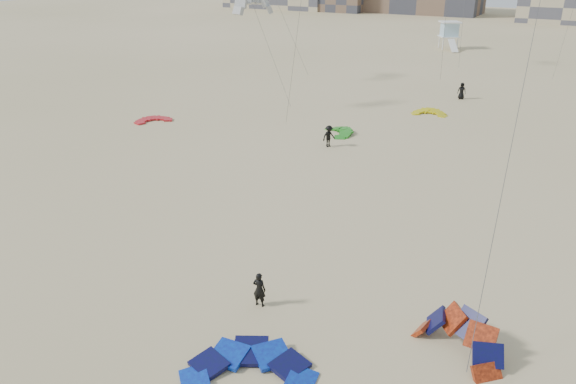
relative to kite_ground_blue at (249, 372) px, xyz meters
The scene contains 11 objects.
ground 3.50m from the kite_ground_blue, 146.40° to the left, with size 320.00×320.00×0.00m, color beige.
kite_ground_blue is the anchor object (origin of this frame).
kite_ground_orange 8.20m from the kite_ground_blue, 37.47° to the left, with size 3.83×2.95×2.48m, color red, non-canonical shape.
kite_ground_red 35.60m from the kite_ground_blue, 136.83° to the left, with size 3.04×3.22×0.42m, color red, non-canonical shape.
kite_ground_green 30.60m from the kite_ground_blue, 107.72° to the left, with size 3.05×3.19×0.75m, color #23911F, non-canonical shape.
kite_ground_yellow 39.27m from the kite_ground_blue, 96.10° to the left, with size 3.03×3.14×0.74m, color gold, non-canonical shape.
kitesurfer_main 4.43m from the kite_ground_blue, 116.13° to the left, with size 0.60×0.39×1.64m, color black.
kitesurfer_c 26.89m from the kite_ground_blue, 108.61° to the left, with size 1.14×0.65×1.76m, color black.
kitesurfer_e 46.90m from the kite_ground_blue, 93.59° to the left, with size 0.85×0.56×1.75m, color black.
kite_fly_grey 39.63m from the kite_ground_blue, 121.42° to the left, with size 7.07×5.18×10.38m.
lifeguard_tower_far 81.14m from the kite_ground_blue, 99.03° to the left, with size 4.12×6.42×4.27m.
Camera 1 is at (12.17, -15.77, 14.43)m, focal length 35.00 mm.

